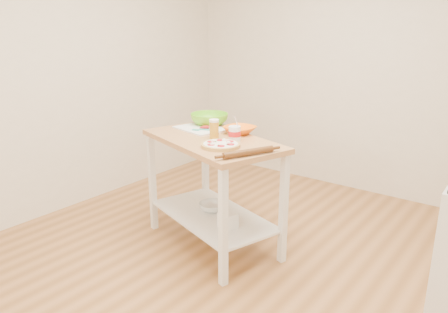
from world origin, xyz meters
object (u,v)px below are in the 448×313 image
knife (208,123)px  yogurt_tub (235,133)px  cutting_board (201,128)px  green_bowl (209,119)px  pizza (221,145)px  spatula (201,130)px  orange_bowl (240,130)px  rolling_pin (248,153)px  shelf_glass_bowl (212,207)px  prep_island (213,169)px  shelf_bin (228,220)px  beer_pint (214,129)px

knife → yogurt_tub: bearing=-39.2°
cutting_board → green_bowl: green_bowl is taller
pizza → cutting_board: bearing=144.6°
spatula → orange_bowl: (0.29, 0.14, 0.01)m
green_bowl → rolling_pin: 0.97m
cutting_board → green_bowl: (-0.04, 0.17, 0.04)m
pizza → spatula: (-0.41, 0.26, 0.00)m
orange_bowl → knife: bearing=167.9°
orange_bowl → shelf_glass_bowl: orange_bowl is taller
prep_island → green_bowl: bearing=131.9°
cutting_board → orange_bowl: size_ratio=1.87×
knife → spatula: bearing=-73.3°
orange_bowl → green_bowl: size_ratio=0.75×
green_bowl → yogurt_tub: (0.49, -0.30, 0.01)m
prep_island → yogurt_tub: yogurt_tub is taller
knife → shelf_bin: knife is taller
knife → beer_pint: (0.33, -0.33, 0.06)m
knife → orange_bowl: size_ratio=1.10×
orange_bowl → shelf_bin: bearing=-66.6°
pizza → cutting_board: (-0.47, 0.33, -0.01)m
spatula → beer_pint: beer_pint is taller
rolling_pin → cutting_board: bearing=152.3°
orange_bowl → shelf_glass_bowl: bearing=-123.9°
pizza → cutting_board: 0.57m
spatula → shelf_bin: (0.45, -0.23, -0.60)m
orange_bowl → rolling_pin: orange_bowl is taller
green_bowl → cutting_board: bearing=-76.3°
prep_island → shelf_bin: 0.42m
prep_island → green_bowl: (-0.31, 0.34, 0.30)m
green_bowl → beer_pint: size_ratio=2.18×
yogurt_tub → beer_pint: bearing=-166.0°
beer_pint → orange_bowl: bearing=75.0°
green_bowl → shelf_glass_bowl: 0.76m
prep_island → cutting_board: cutting_board is taller
pizza → orange_bowl: orange_bowl is taller
rolling_pin → shelf_glass_bowl: (-0.54, 0.27, -0.63)m
spatula → green_bowl: green_bowl is taller
shelf_bin → pizza: bearing=-136.4°
knife → shelf_glass_bowl: bearing=-55.8°
cutting_board → orange_bowl: orange_bowl is taller
prep_island → cutting_board: bearing=146.4°
cutting_board → rolling_pin: bearing=-15.6°
pizza → spatula: 0.49m
beer_pint → knife: bearing=135.1°
knife → beer_pint: 0.47m
prep_island → yogurt_tub: 0.36m
cutting_board → knife: (-0.05, 0.16, 0.01)m
knife → rolling_pin: bearing=-43.5°
orange_bowl → yogurt_tub: yogurt_tub is taller
pizza → rolling_pin: bearing=-12.3°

